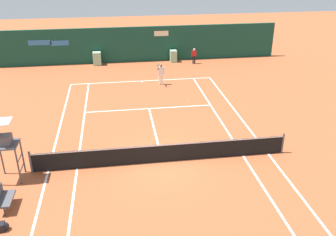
# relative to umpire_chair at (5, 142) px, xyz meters

# --- Properties ---
(ground_plane) EXTENTS (80.00, 80.00, 0.01)m
(ground_plane) POSITION_rel_umpire_chair_xyz_m (6.77, 0.97, -1.84)
(ground_plane) COLOR #A8512D
(tennis_net) EXTENTS (12.10, 0.10, 1.07)m
(tennis_net) POSITION_rel_umpire_chair_xyz_m (6.77, 0.39, -1.33)
(tennis_net) COLOR #4C4C51
(tennis_net) RESTS_ON ground_plane
(sponsor_back_wall) EXTENTS (25.00, 1.02, 3.05)m
(sponsor_back_wall) POSITION_rel_umpire_chair_xyz_m (6.73, 17.36, -0.37)
(sponsor_back_wall) COLOR #144233
(sponsor_back_wall) RESTS_ON ground_plane
(umpire_chair) EXTENTS (1.00, 1.00, 2.82)m
(umpire_chair) POSITION_rel_umpire_chair_xyz_m (0.00, 0.00, 0.00)
(umpire_chair) COLOR #47474C
(umpire_chair) RESTS_ON ground_plane
(player_bench) EXTENTS (0.54, 1.11, 0.88)m
(player_bench) POSITION_rel_umpire_chair_xyz_m (0.19, -2.08, -1.34)
(player_bench) COLOR #38383D
(player_bench) RESTS_ON ground_plane
(player_on_baseline) EXTENTS (0.68, 0.66, 1.83)m
(player_on_baseline) POSITION_rel_umpire_chair_xyz_m (8.09, 11.08, -0.89)
(player_on_baseline) COLOR white
(player_on_baseline) RESTS_ON ground_plane
(ball_kid_centre_post) EXTENTS (0.44, 0.23, 1.35)m
(ball_kid_centre_post) POSITION_rel_umpire_chair_xyz_m (11.63, 15.97, -1.07)
(ball_kid_centre_post) COLOR black
(ball_kid_centre_post) RESTS_ON ground_plane
(tennis_ball_by_sideline) EXTENTS (0.07, 0.07, 0.07)m
(tennis_ball_by_sideline) POSITION_rel_umpire_chair_xyz_m (9.49, 7.59, -1.81)
(tennis_ball_by_sideline) COLOR #CCE033
(tennis_ball_by_sideline) RESTS_ON ground_plane
(tennis_ball_mid_court) EXTENTS (0.07, 0.07, 0.07)m
(tennis_ball_mid_court) POSITION_rel_umpire_chair_xyz_m (7.87, 10.20, -1.81)
(tennis_ball_mid_court) COLOR #CCE033
(tennis_ball_mid_court) RESTS_ON ground_plane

